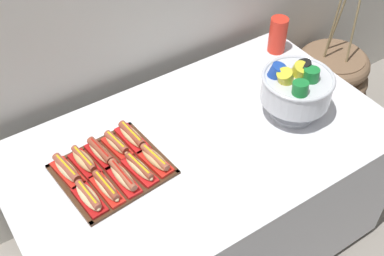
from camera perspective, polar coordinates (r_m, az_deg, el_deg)
ground_plane at (r=2.64m, az=0.79°, el=-13.07°), size 10.00×10.00×0.00m
buffet_table at (r=2.31m, az=0.88°, el=-7.79°), size 1.62×0.95×0.76m
floor_vase at (r=3.14m, az=15.45°, el=3.99°), size 0.51×0.51×1.04m
serving_tray at (r=1.96m, az=-9.31°, el=-4.88°), size 0.44×0.39×0.01m
hot_dog_0 at (r=1.85m, az=-12.03°, el=-7.95°), size 0.08×0.18×0.06m
hot_dog_1 at (r=1.87m, az=-10.03°, el=-6.89°), size 0.07×0.19×0.06m
hot_dog_2 at (r=1.88m, az=-8.10°, el=-5.75°), size 0.07×0.19×0.06m
hot_dog_3 at (r=1.91m, az=-6.20°, el=-4.73°), size 0.08×0.19×0.06m
hot_dog_4 at (r=1.93m, az=-4.36°, el=-3.71°), size 0.09×0.18×0.06m
hot_dog_5 at (r=1.95m, az=-14.44°, el=-4.81°), size 0.09×0.18×0.06m
hot_dog_6 at (r=1.97m, az=-12.53°, el=-3.83°), size 0.08×0.17×0.06m
hot_dog_7 at (r=1.99m, az=-10.66°, el=-2.86°), size 0.08×0.18×0.06m
hot_dog_8 at (r=2.01m, az=-8.84°, el=-1.91°), size 0.08×0.16×0.06m
hot_dog_9 at (r=2.03m, az=-7.06°, el=-0.98°), size 0.08×0.19×0.06m
punch_bowl at (r=2.11m, az=12.12°, el=4.68°), size 0.31×0.31×0.27m
cup_stack at (r=2.53m, az=10.04°, el=10.70°), size 0.09×0.09×0.19m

